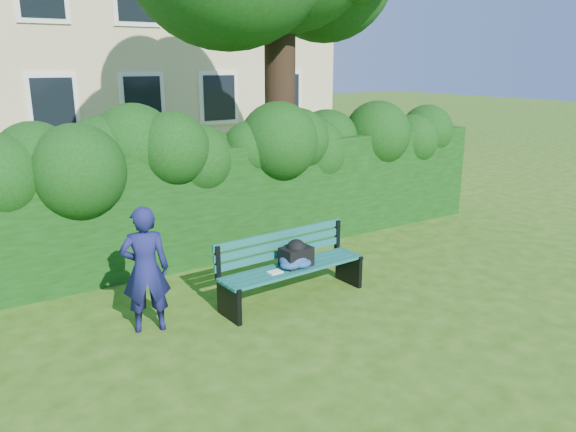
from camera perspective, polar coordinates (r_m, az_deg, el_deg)
ground at (r=7.82m, az=2.43°, el=-7.71°), size 80.00×80.00×0.00m
hedge at (r=9.33m, az=-5.39°, el=1.89°), size 10.00×1.00×1.80m
park_bench at (r=7.43m, az=0.41°, el=-4.77°), size 2.10×0.67×0.89m
man_reading at (r=6.70m, az=-14.28°, el=-5.30°), size 0.63×0.51×1.51m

